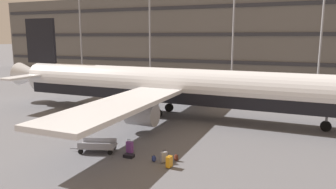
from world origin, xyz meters
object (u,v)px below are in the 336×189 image
Objects in this scene: suitcase_red at (130,147)px; backpack_scuffed at (154,159)px; backpack_teal at (176,158)px; baggage_cart at (97,146)px; suitcase_orange at (169,162)px; airliner at (173,87)px; suitcase_large at (164,157)px; suitcase_purple at (129,156)px.

backpack_scuffed is (2.24, -0.81, -0.24)m from suitcase_red.
backpack_teal is 0.15× the size of baggage_cart.
baggage_cart is at bearing 177.73° from backpack_scuffed.
suitcase_orange is 0.83× the size of suitcase_red.
suitcase_red reaches higher than backpack_teal.
backpack_scuffed is at bearing -74.50° from airliner.
suitcase_large is 0.26× the size of baggage_cart.
suitcase_orange is at bearing -6.97° from baggage_cart.
suitcase_orange reaches higher than backpack_teal.
baggage_cart reaches higher than backpack_scuffed.
suitcase_red is 0.31× the size of baggage_cart.
suitcase_purple is (-3.17, 0.57, -0.29)m from suitcase_orange.
suitcase_red is at bearing 177.25° from backpack_teal.
suitcase_orange is 0.25× the size of baggage_cart.
suitcase_purple is at bearing -169.50° from backpack_teal.
airliner is at bearing 96.91° from suitcase_purple.
baggage_cart is at bearing 173.03° from suitcase_orange.
baggage_cart is at bearing -164.37° from suitcase_red.
airliner reaches higher than suitcase_orange.
backpack_scuffed is 0.90× the size of backpack_teal.
suitcase_purple is 1.45× the size of backpack_teal.
airliner is 12.44m from suitcase_purple.
suitcase_red is at bearing 166.28° from suitcase_large.
suitcase_red reaches higher than suitcase_purple.
airliner is 12.21m from baggage_cart.
backpack_scuffed is (3.35, -12.06, -2.80)m from airliner.
airliner is at bearing 108.53° from suitcase_large.
backpack_teal is (0.02, 1.17, -0.17)m from suitcase_orange.
suitcase_large reaches higher than suitcase_purple.
suitcase_orange is 1.16× the size of suitcase_purple.
suitcase_red reaches higher than suitcase_large.
backpack_scuffed is at bearing -153.88° from backpack_teal.
suitcase_orange is 0.88m from suitcase_large.
suitcase_purple is 2.57m from suitcase_large.
suitcase_orange is 5.82m from baggage_cart.
backpack_scuffed is at bearing -19.85° from suitcase_red.
suitcase_red is 2.24× the size of backpack_scuffed.
airliner is 12.89m from suitcase_large.
airliner is 12.63× the size of baggage_cart.
baggage_cart is (-5.77, 0.71, 0.03)m from suitcase_orange.
suitcase_purple is 1.61× the size of backpack_scuffed.
suitcase_large is at bearing -71.47° from airliner.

